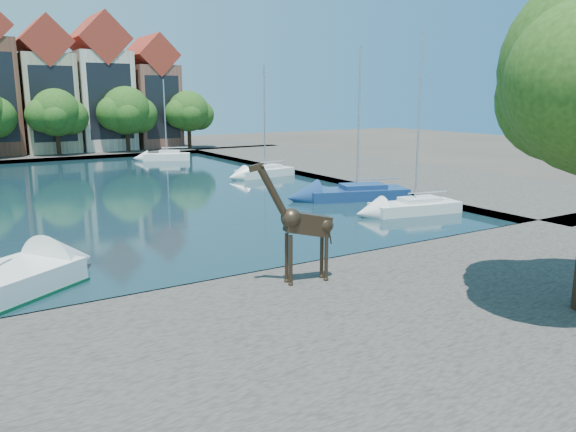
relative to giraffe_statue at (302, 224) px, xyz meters
name	(u,v)px	position (x,y,z in m)	size (l,w,h in m)	color
ground	(247,285)	(-1.23, 2.01, -2.68)	(160.00, 160.00, 0.00)	#38332B
water_basin	(97,194)	(-1.23, 26.01, -2.64)	(38.00, 50.00, 0.08)	black
near_quay	(361,346)	(-1.23, -4.99, -2.43)	(50.00, 14.00, 0.50)	#4A4640
far_quay	(34,154)	(-1.23, 58.01, -2.43)	(60.00, 16.00, 0.50)	#4A4640
right_quay	(361,169)	(23.77, 26.01, -2.43)	(14.00, 52.00, 0.50)	#4A4640
townhouse_east_inner	(46,91)	(0.77, 57.99, 5.05)	(5.94, 9.18, 15.79)	tan
townhouse_east_mid	(101,88)	(7.27, 57.99, 5.42)	(6.43, 9.18, 16.65)	beige
townhouse_east_end	(151,96)	(13.77, 57.99, 4.43)	(5.44, 9.18, 14.43)	brown
far_tree_mid_east	(57,114)	(0.87, 52.50, 2.45)	(7.02, 5.40, 7.52)	#332114
far_tree_east	(127,112)	(8.88, 52.50, 2.56)	(7.54, 5.80, 7.84)	#332114
far_tree_far_east	(189,113)	(16.86, 52.50, 2.39)	(6.76, 5.20, 7.36)	#332114
giraffe_statue	(302,224)	(0.00, 0.00, 0.00)	(3.11, 0.84, 4.44)	#332619
sailboat_right_a	(415,204)	(13.77, 8.36, -2.06)	(5.88, 2.99, 10.92)	silver
sailboat_right_b	(357,191)	(13.77, 14.05, -2.04)	(7.43, 4.48, 10.40)	navy
sailboat_right_c	(265,170)	(13.77, 27.22, -2.04)	(5.59, 2.62, 9.74)	white
sailboat_right_d	(167,155)	(10.77, 44.45, -2.01)	(5.40, 3.62, 8.88)	white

